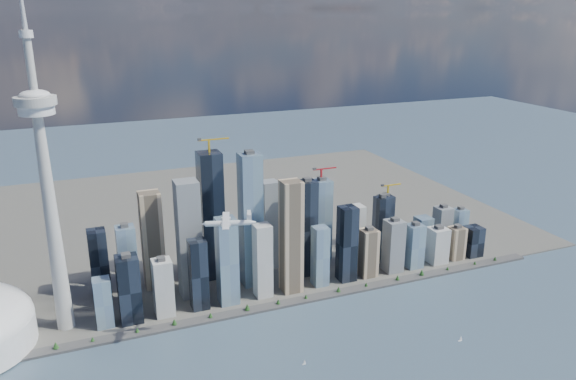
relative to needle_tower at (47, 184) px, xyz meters
name	(u,v)px	position (x,y,z in m)	size (l,w,h in m)	color
seawall	(261,308)	(300.00, -60.00, -233.84)	(1100.00, 22.00, 4.00)	#383838
land	(198,219)	(300.00, 390.00, -234.34)	(1400.00, 900.00, 3.00)	#4C4C47
shoreline_trees	(261,305)	(300.00, -60.00, -227.06)	(960.53, 7.20, 8.80)	#3F2D1E
skyscraper_cluster	(276,240)	(359.62, 26.82, -154.66)	(736.00, 142.00, 261.37)	black
needle_tower	(47,184)	(0.00, 0.00, 0.00)	(56.00, 56.00, 550.50)	#ADACA7
airplane	(229,222)	(227.16, -142.96, -40.59)	(73.99, 66.04, 18.34)	white
sailboat_west	(304,363)	(306.68, -224.70, -233.23)	(5.84, 1.65, 8.14)	white
sailboat_east	(461,339)	(547.28, -258.87, -232.70)	(7.02, 1.88, 9.80)	white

